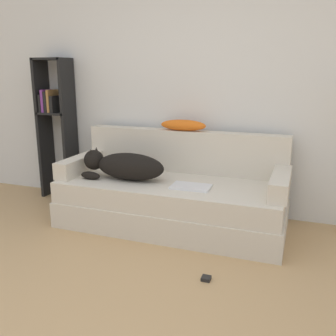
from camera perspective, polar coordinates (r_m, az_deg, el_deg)
The scene contains 10 objects.
wall_back at distance 3.88m, azimuth 4.63°, elevation 13.19°, with size 8.01×0.06×2.70m.
couch at distance 3.57m, azimuth 0.53°, elevation -5.46°, with size 2.10×0.91×0.44m.
couch_backrest at distance 3.80m, azimuth 2.49°, elevation 2.59°, with size 2.06×0.15×0.42m.
couch_arm_left at distance 3.90m, azimuth -13.14°, elevation 0.58°, with size 0.15×0.72×0.16m.
couch_arm_right at distance 3.29m, azimuth 16.79°, elevation -2.25°, with size 0.15×0.72×0.16m.
dog at distance 3.55m, azimuth -6.72°, elevation 0.35°, with size 0.82×0.29×0.28m.
laptop at distance 3.31m, azimuth 3.54°, elevation -2.84°, with size 0.35×0.23×0.02m.
throw_pillow at distance 3.73m, azimuth 2.33°, elevation 6.54°, with size 0.46×0.15×0.11m.
bookshelf at distance 4.47m, azimuth -16.77°, elevation 6.98°, with size 0.38×0.26×1.58m.
power_adapter at distance 2.77m, azimuth 5.83°, elevation -16.40°, with size 0.06×0.06×0.03m.
Camera 1 is at (1.05, -1.48, 1.43)m, focal length 40.00 mm.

